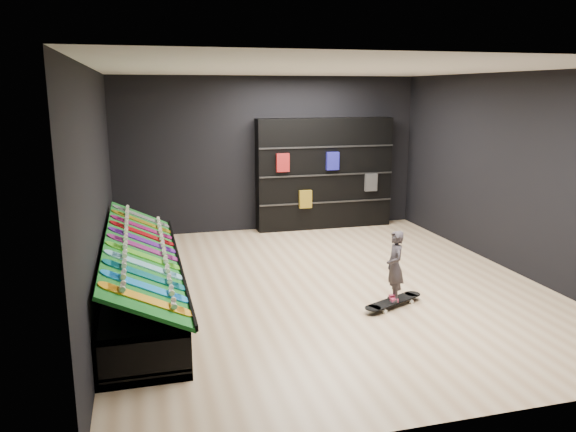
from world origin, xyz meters
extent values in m
cube|color=#D3B68E|center=(0.00, 0.00, 0.00)|extent=(6.00, 7.00, 0.01)
cube|color=white|center=(0.00, 0.00, 3.00)|extent=(6.00, 7.00, 0.01)
cube|color=black|center=(0.00, 3.50, 1.50)|extent=(6.00, 0.02, 3.00)
cube|color=black|center=(0.00, -3.50, 1.50)|extent=(6.00, 0.02, 3.00)
cube|color=black|center=(-3.00, 0.00, 1.50)|extent=(0.02, 7.00, 3.00)
cube|color=black|center=(3.00, 0.00, 1.50)|extent=(0.02, 7.00, 3.00)
cube|color=#0E5918|center=(-2.50, 0.00, 0.71)|extent=(0.92, 4.50, 0.46)
cube|color=black|center=(1.09, 3.32, 1.10)|extent=(2.75, 0.32, 2.20)
imported|color=black|center=(0.58, -1.01, 0.37)|extent=(0.18, 0.23, 0.55)
camera|label=1|loc=(-2.49, -7.23, 2.73)|focal=35.00mm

